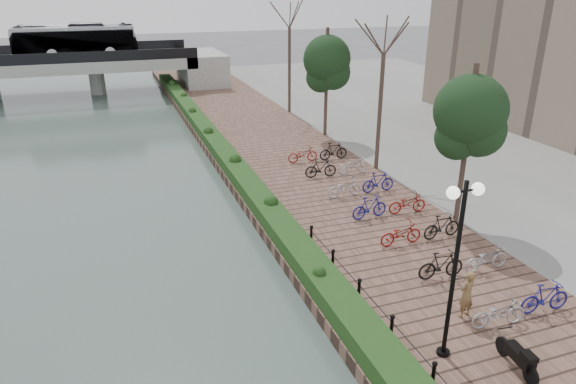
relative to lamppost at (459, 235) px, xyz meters
name	(u,v)px	position (x,y,z in m)	size (l,w,h in m)	color
promenade	(297,172)	(1.60, 15.54, -3.83)	(8.00, 75.00, 0.50)	brown
inland_pavement	(530,144)	(17.60, 15.54, -3.83)	(24.00, 75.00, 0.50)	slate
hedge	(225,155)	(-1.80, 18.04, -3.28)	(1.10, 56.00, 0.60)	#193A15
chain_fence	(411,350)	(-1.00, 0.04, -3.23)	(0.10, 14.10, 0.70)	black
lamppost	(459,235)	(0.00, 0.00, 0.00)	(1.02, 0.32, 4.98)	black
motorcycle	(517,355)	(1.41, -1.11, -3.15)	(0.43, 1.39, 0.87)	black
pedestrian	(467,294)	(1.60, 1.24, -2.82)	(0.56, 0.37, 1.53)	brown
bicycle_parking	(388,205)	(3.09, 8.38, -3.11)	(2.40, 17.32, 1.00)	#ACABB0
street_trees	(415,125)	(5.60, 10.72, -0.40)	(3.20, 37.12, 6.80)	#31251D
bridge	(5,62)	(-15.82, 43.04, -0.71)	(36.00, 10.77, 6.50)	gray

